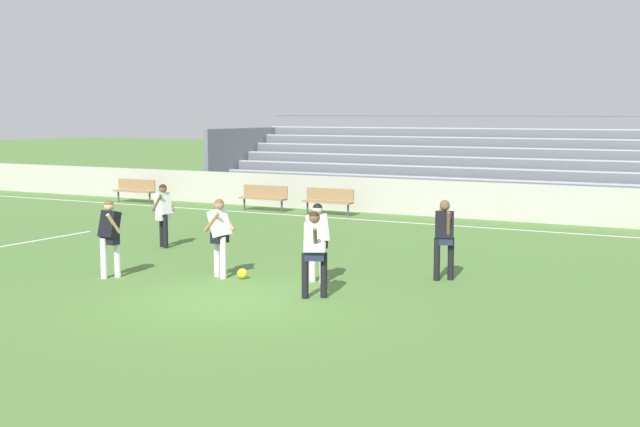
# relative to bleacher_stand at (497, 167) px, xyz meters

# --- Properties ---
(ground_plane) EXTENTS (160.00, 160.00, 0.00)m
(ground_plane) POSITION_rel_bleacher_stand_xyz_m (0.28, -17.97, -1.48)
(ground_plane) COLOR #517A38
(field_line_sideline) EXTENTS (44.00, 0.12, 0.01)m
(field_line_sideline) POSITION_rel_bleacher_stand_xyz_m (0.28, -5.96, -1.48)
(field_line_sideline) COLOR white
(field_line_sideline) RESTS_ON ground
(field_line_penalty_mark) EXTENTS (0.12, 4.40, 0.01)m
(field_line_penalty_mark) POSITION_rel_bleacher_stand_xyz_m (-8.55, -14.43, -1.48)
(field_line_penalty_mark) COLOR white
(field_line_penalty_mark) RESTS_ON ground
(sideline_wall) EXTENTS (48.00, 0.16, 1.21)m
(sideline_wall) POSITION_rel_bleacher_stand_xyz_m (0.28, -4.01, -0.88)
(sideline_wall) COLOR #BCB7AD
(sideline_wall) RESTS_ON ground
(bleacher_stand) EXTENTS (22.58, 5.77, 3.39)m
(bleacher_stand) POSITION_rel_bleacher_stand_xyz_m (0.00, 0.00, 0.00)
(bleacher_stand) COLOR #B2B2B7
(bleacher_stand) RESTS_ON ground
(bench_far_right) EXTENTS (1.80, 0.40, 0.90)m
(bench_far_right) POSITION_rel_bleacher_stand_xyz_m (-6.84, -5.34, -0.94)
(bench_far_right) COLOR #99754C
(bench_far_right) RESTS_ON ground
(bench_far_left) EXTENTS (1.80, 0.40, 0.90)m
(bench_far_left) POSITION_rel_bleacher_stand_xyz_m (-12.73, -5.34, -0.94)
(bench_far_left) COLOR #99754C
(bench_far_left) RESTS_ON ground
(bench_centre_sideline) EXTENTS (1.80, 0.40, 0.90)m
(bench_centre_sideline) POSITION_rel_bleacher_stand_xyz_m (-4.25, -5.34, -0.94)
(bench_centre_sideline) COLOR #99754C
(bench_centre_sideline) RESTS_ON ground
(player_white_trailing_run) EXTENTS (0.48, 0.63, 1.63)m
(player_white_trailing_run) POSITION_rel_bleacher_stand_xyz_m (0.90, -15.65, -0.52)
(player_white_trailing_run) COLOR white
(player_white_trailing_run) RESTS_ON ground
(player_white_challenging) EXTENTS (0.54, 0.50, 1.67)m
(player_white_challenging) POSITION_rel_bleacher_stand_xyz_m (-1.15, -16.17, -0.49)
(player_white_challenging) COLOR white
(player_white_challenging) RESTS_ON ground
(player_dark_wide_right) EXTENTS (0.45, 0.55, 1.64)m
(player_dark_wide_right) POSITION_rel_bleacher_stand_xyz_m (-3.16, -17.28, -0.51)
(player_dark_wide_right) COLOR white
(player_dark_wide_right) RESTS_ON ground
(player_dark_wide_left) EXTENTS (0.45, 0.57, 1.67)m
(player_dark_wide_left) POSITION_rel_bleacher_stand_xyz_m (3.09, -14.21, -0.48)
(player_dark_wide_left) COLOR black
(player_dark_wide_left) RESTS_ON ground
(player_white_pressing_high) EXTENTS (0.50, 0.76, 1.64)m
(player_white_pressing_high) POSITION_rel_bleacher_stand_xyz_m (1.54, -16.96, -0.51)
(player_white_pressing_high) COLOR black
(player_white_pressing_high) RESTS_ON ground
(player_white_deep_cover) EXTENTS (0.46, 0.50, 1.64)m
(player_white_deep_cover) POSITION_rel_bleacher_stand_xyz_m (-4.75, -13.54, -0.51)
(player_white_deep_cover) COLOR black
(player_white_deep_cover) RESTS_ON ground
(soccer_ball) EXTENTS (0.22, 0.22, 0.22)m
(soccer_ball) POSITION_rel_bleacher_stand_xyz_m (-0.67, -16.06, -1.37)
(soccer_ball) COLOR yellow
(soccer_ball) RESTS_ON ground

